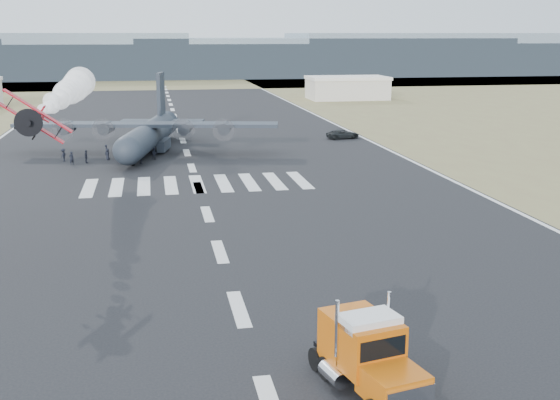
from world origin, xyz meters
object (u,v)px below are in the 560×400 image
object	(u,v)px
crew_b	(120,156)
crew_e	(108,154)
aerobatic_biplane	(34,118)
crew_a	(71,158)
semi_truck	(367,354)
crew_c	(63,155)
transport_aircraft	(149,133)
crew_g	(107,151)
support_vehicle	(343,134)
crew_h	(155,154)
crew_f	(141,158)
hangar_right	(347,88)
crew_d	(86,157)

from	to	relation	value
crew_b	crew_e	xyz separation A→B (m)	(-1.71, 1.99, -0.05)
aerobatic_biplane	crew_a	bearing A→B (deg)	92.75
semi_truck	crew_c	bearing A→B (deg)	94.88
transport_aircraft	crew_c	xyz separation A→B (m)	(-11.47, -6.02, -1.92)
crew_b	crew_g	bearing A→B (deg)	-177.49
support_vehicle	crew_c	distance (m)	44.71
crew_c	crew_h	size ratio (longest dim) A/B	1.06
crew_a	crew_h	world-z (taller)	crew_a
crew_c	crew_e	xyz separation A→B (m)	(5.79, 0.03, -0.09)
crew_a	crew_b	size ratio (longest dim) A/B	1.09
aerobatic_biplane	crew_b	xyz separation A→B (m)	(4.57, 38.52, -9.59)
semi_truck	crew_e	bearing A→B (deg)	90.29
aerobatic_biplane	crew_f	bearing A→B (deg)	79.00
semi_truck	support_vehicle	distance (m)	83.51
aerobatic_biplane	crew_h	xyz separation A→B (m)	(9.14, 39.53, -9.60)
semi_truck	aerobatic_biplane	world-z (taller)	aerobatic_biplane
transport_aircraft	semi_truck	bearing A→B (deg)	-70.91
crew_h	support_vehicle	bearing A→B (deg)	11.71
semi_truck	crew_a	world-z (taller)	semi_truck
aerobatic_biplane	semi_truck	bearing A→B (deg)	-54.99
hangar_right	support_vehicle	bearing A→B (deg)	-106.32
crew_a	crew_c	distance (m)	3.29
crew_b	crew_e	world-z (taller)	crew_b
crew_h	crew_b	bearing A→B (deg)	178.79
crew_e	crew_d	bearing A→B (deg)	121.98
support_vehicle	crew_b	bearing A→B (deg)	103.84
hangar_right	crew_h	world-z (taller)	hangar_right
crew_d	crew_h	size ratio (longest dim) A/B	1.08
crew_f	support_vehicle	bearing A→B (deg)	-87.28
semi_truck	crew_c	xyz separation A→B (m)	(-21.45, 67.25, -1.05)
crew_e	crew_f	xyz separation A→B (m)	(4.52, -3.76, 0.05)
semi_truck	crew_h	xyz separation A→B (m)	(-9.37, 66.30, -1.10)
crew_g	crew_h	size ratio (longest dim) A/B	1.06
crew_c	crew_e	world-z (taller)	crew_c
aerobatic_biplane	crew_b	world-z (taller)	aerobatic_biplane
crew_b	hangar_right	bearing A→B (deg)	124.39
hangar_right	semi_truck	distance (m)	154.93
hangar_right	support_vehicle	world-z (taller)	hangar_right
aerobatic_biplane	crew_a	distance (m)	38.71
crew_h	crew_e	bearing A→B (deg)	157.49
crew_b	aerobatic_biplane	bearing A→B (deg)	-29.08
crew_d	crew_e	world-z (taller)	crew_d
hangar_right	crew_c	bearing A→B (deg)	-127.37
semi_truck	crew_a	distance (m)	67.33
crew_e	crew_c	bearing A→B (deg)	85.13
crew_a	aerobatic_biplane	bearing A→B (deg)	55.34
transport_aircraft	crew_c	size ratio (longest dim) A/B	21.49
crew_f	crew_h	distance (m)	3.29
crew_a	crew_e	distance (m)	5.37
semi_truck	crew_a	bearing A→B (deg)	94.55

